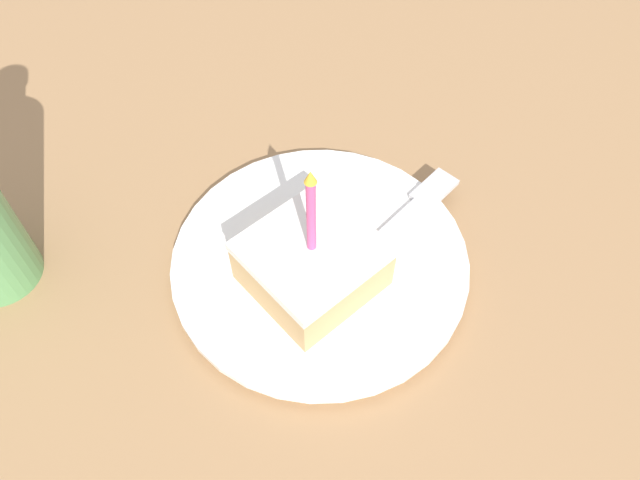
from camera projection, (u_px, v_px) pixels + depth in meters
The scene contains 4 objects.
ground_plane at pixel (320, 290), 0.55m from camera, with size 2.40×2.40×0.04m.
plate at pixel (320, 262), 0.54m from camera, with size 0.25×0.25×0.02m.
cake_slice at pixel (312, 263), 0.50m from camera, with size 0.10×0.09×0.13m.
fork at pixel (396, 225), 0.55m from camera, with size 0.19×0.04×0.00m.
Camera 1 is at (-0.19, -0.22, 0.46)m, focal length 35.00 mm.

